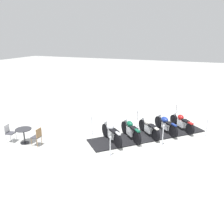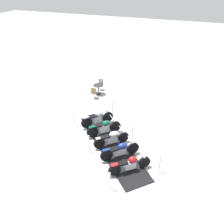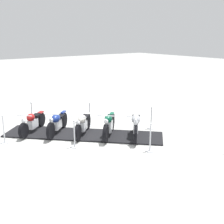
# 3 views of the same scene
# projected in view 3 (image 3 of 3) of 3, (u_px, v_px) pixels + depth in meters

# --- Properties ---
(ground_plane) EXTENTS (80.00, 80.00, 0.00)m
(ground_plane) POSITION_uv_depth(u_px,v_px,m) (83.00, 135.00, 12.11)
(ground_plane) COLOR silver
(display_platform) EXTENTS (5.71, 5.79, 0.06)m
(display_platform) POSITION_uv_depth(u_px,v_px,m) (83.00, 135.00, 12.10)
(display_platform) COLOR black
(display_platform) RESTS_ON ground_plane
(motorcycle_maroon) EXTENTS (1.77, 1.53, 0.91)m
(motorcycle_maroon) POSITION_uv_depth(u_px,v_px,m) (32.00, 122.00, 12.26)
(motorcycle_maroon) COLOR black
(motorcycle_maroon) RESTS_ON display_platform
(motorcycle_navy) EXTENTS (1.70, 1.56, 0.99)m
(motorcycle_navy) POSITION_uv_depth(u_px,v_px,m) (57.00, 122.00, 12.09)
(motorcycle_navy) COLOR black
(motorcycle_navy) RESTS_ON display_platform
(motorcycle_cream) EXTENTS (1.64, 1.52, 0.93)m
(motorcycle_cream) POSITION_uv_depth(u_px,v_px,m) (83.00, 124.00, 11.94)
(motorcycle_cream) COLOR black
(motorcycle_cream) RESTS_ON display_platform
(motorcycle_forest) EXTENTS (1.66, 1.57, 1.01)m
(motorcycle_forest) POSITION_uv_depth(u_px,v_px,m) (109.00, 125.00, 11.79)
(motorcycle_forest) COLOR black
(motorcycle_forest) RESTS_ON display_platform
(motorcycle_chrome) EXTENTS (1.56, 1.68, 1.04)m
(motorcycle_chrome) POSITION_uv_depth(u_px,v_px,m) (136.00, 125.00, 11.62)
(motorcycle_chrome) COLOR black
(motorcycle_chrome) RESTS_ON display_platform
(stanchion_left_rear) EXTENTS (0.34, 0.34, 1.01)m
(stanchion_left_rear) POSITION_uv_depth(u_px,v_px,m) (151.00, 122.00, 12.90)
(stanchion_left_rear) COLOR silver
(stanchion_left_rear) RESTS_ON ground_plane
(stanchion_right_rear) EXTENTS (0.34, 0.34, 1.07)m
(stanchion_right_rear) POSITION_uv_depth(u_px,v_px,m) (150.00, 143.00, 10.37)
(stanchion_right_rear) COLOR silver
(stanchion_right_rear) RESTS_ON ground_plane
(stanchion_right_mid) EXTENTS (0.35, 0.35, 1.06)m
(stanchion_right_mid) POSITION_uv_depth(u_px,v_px,m) (75.00, 139.00, 10.76)
(stanchion_right_mid) COLOR silver
(stanchion_right_mid) RESTS_ON ground_plane
(stanchion_left_front) EXTENTS (0.30, 0.30, 1.04)m
(stanchion_left_front) POSITION_uv_depth(u_px,v_px,m) (32.00, 116.00, 13.66)
(stanchion_left_front) COLOR silver
(stanchion_left_front) RESTS_ON ground_plane
(stanchion_right_front) EXTENTS (0.31, 0.31, 1.14)m
(stanchion_right_front) POSITION_uv_depth(u_px,v_px,m) (4.00, 134.00, 11.13)
(stanchion_right_front) COLOR silver
(stanchion_right_front) RESTS_ON ground_plane
(stanchion_left_mid) EXTENTS (0.29, 0.29, 1.12)m
(stanchion_left_mid) POSITION_uv_depth(u_px,v_px,m) (90.00, 117.00, 13.26)
(stanchion_left_mid) COLOR silver
(stanchion_left_mid) RESTS_ON ground_plane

